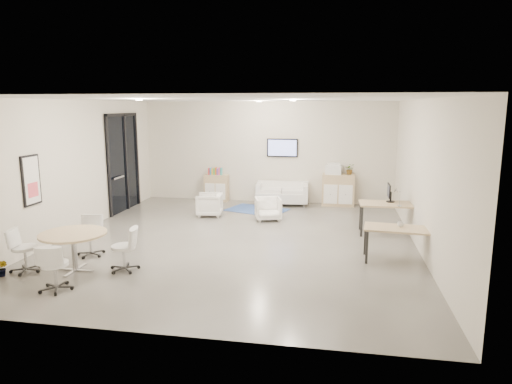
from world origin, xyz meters
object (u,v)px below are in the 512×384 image
object	(u,v)px
round_table	(73,237)
desk_front	(398,231)
sideboard_left	(217,188)
loveseat	(282,194)
armchair_right	(268,208)
desk_rear	(391,206)
sideboard_right	(338,190)
armchair_left	(209,204)

from	to	relation	value
round_table	desk_front	bearing A→B (deg)	15.44
sideboard_left	loveseat	distance (m)	2.18
armchair_right	desk_front	xyz separation A→B (m)	(3.03, -2.84, 0.27)
desk_rear	loveseat	bearing A→B (deg)	133.40
desk_rear	desk_front	xyz separation A→B (m)	(-0.07, -1.95, -0.08)
loveseat	sideboard_right	bearing A→B (deg)	-0.12
sideboard_right	desk_front	xyz separation A→B (m)	(1.17, -5.04, 0.12)
sideboard_right	desk_rear	bearing A→B (deg)	-68.12
armchair_left	armchair_right	distance (m)	1.72
loveseat	armchair_right	bearing A→B (deg)	-98.50
armchair_right	round_table	distance (m)	5.41
sideboard_right	armchair_left	distance (m)	4.10
loveseat	desk_front	distance (m)	5.70
sideboard_left	loveseat	world-z (taller)	sideboard_left
sideboard_right	desk_rear	xyz separation A→B (m)	(1.24, -3.09, 0.20)
round_table	loveseat	bearing A→B (deg)	64.61
armchair_left	desk_rear	distance (m)	4.95
sideboard_left	desk_front	world-z (taller)	sideboard_left
loveseat	desk_front	xyz separation A→B (m)	(2.90, -4.90, 0.29)
loveseat	armchair_left	size ratio (longest dim) A/B	2.39
loveseat	desk_front	world-z (taller)	loveseat
sideboard_left	armchair_left	distance (m)	2.08
round_table	sideboard_right	bearing A→B (deg)	54.13
loveseat	desk_rear	size ratio (longest dim) A/B	1.12
sideboard_right	armchair_left	size ratio (longest dim) A/B	1.41
armchair_right	loveseat	bearing A→B (deg)	70.08
armchair_left	sideboard_left	bearing A→B (deg)	-178.63
loveseat	armchair_left	distance (m)	2.62
desk_rear	armchair_left	bearing A→B (deg)	165.49
armchair_left	round_table	xyz separation A→B (m)	(-1.27, -4.70, 0.31)
armchair_right	round_table	bearing A→B (deg)	-139.78
armchair_left	desk_front	distance (m)	5.64
armchair_left	desk_rear	world-z (taller)	desk_rear
armchair_left	armchair_right	size ratio (longest dim) A/B	1.02
sideboard_left	armchair_right	size ratio (longest dim) A/B	1.25
round_table	desk_rear	bearing A→B (deg)	30.70
loveseat	round_table	world-z (taller)	round_table
sideboard_right	round_table	bearing A→B (deg)	-125.87
sideboard_left	armchair_left	world-z (taller)	sideboard_left
desk_front	round_table	distance (m)	6.24
sideboard_left	round_table	world-z (taller)	sideboard_left
desk_rear	round_table	distance (m)	7.08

